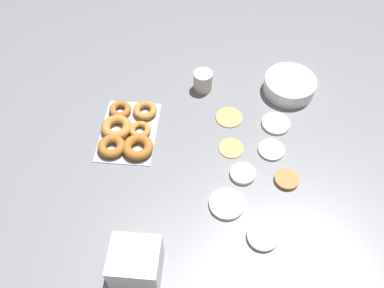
{
  "coord_description": "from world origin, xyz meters",
  "views": [
    {
      "loc": [
        0.79,
        -0.04,
        1.19
      ],
      "look_at": [
        -0.07,
        -0.12,
        0.04
      ],
      "focal_mm": 38.0,
      "sensor_mm": 36.0,
      "label": 1
    }
  ],
  "objects_px": {
    "paper_cup": "(203,81)",
    "pancake_5": "(263,237)",
    "batter_bowl": "(289,85)",
    "pancake_6": "(231,148)",
    "container_stack": "(136,264)",
    "pancake_0": "(287,179)",
    "pancake_3": "(227,204)",
    "pancake_7": "(229,117)",
    "pancake_4": "(243,174)",
    "pancake_2": "(276,124)",
    "donut_tray": "(127,131)",
    "pancake_1": "(271,150)"
  },
  "relations": [
    {
      "from": "pancake_0",
      "to": "pancake_3",
      "type": "relative_size",
      "value": 0.73
    },
    {
      "from": "pancake_3",
      "to": "pancake_5",
      "type": "bearing_deg",
      "value": 47.78
    },
    {
      "from": "pancake_5",
      "to": "batter_bowl",
      "type": "height_order",
      "value": "batter_bowl"
    },
    {
      "from": "pancake_7",
      "to": "batter_bowl",
      "type": "bearing_deg",
      "value": 124.9
    },
    {
      "from": "pancake_2",
      "to": "pancake_4",
      "type": "distance_m",
      "value": 0.27
    },
    {
      "from": "pancake_6",
      "to": "paper_cup",
      "type": "xyz_separation_m",
      "value": [
        -0.29,
        -0.12,
        0.04
      ]
    },
    {
      "from": "pancake_3",
      "to": "pancake_7",
      "type": "relative_size",
      "value": 1.12
    },
    {
      "from": "pancake_3",
      "to": "pancake_4",
      "type": "xyz_separation_m",
      "value": [
        -0.12,
        0.05,
        0.0
      ]
    },
    {
      "from": "batter_bowl",
      "to": "paper_cup",
      "type": "relative_size",
      "value": 2.5
    },
    {
      "from": "pancake_1",
      "to": "pancake_2",
      "type": "bearing_deg",
      "value": 170.48
    },
    {
      "from": "pancake_5",
      "to": "pancake_7",
      "type": "height_order",
      "value": "pancake_5"
    },
    {
      "from": "pancake_2",
      "to": "batter_bowl",
      "type": "distance_m",
      "value": 0.19
    },
    {
      "from": "donut_tray",
      "to": "batter_bowl",
      "type": "height_order",
      "value": "batter_bowl"
    },
    {
      "from": "batter_bowl",
      "to": "paper_cup",
      "type": "bearing_deg",
      "value": -87.65
    },
    {
      "from": "batter_bowl",
      "to": "pancake_0",
      "type": "bearing_deg",
      "value": -3.81
    },
    {
      "from": "batter_bowl",
      "to": "pancake_7",
      "type": "bearing_deg",
      "value": -55.1
    },
    {
      "from": "pancake_2",
      "to": "batter_bowl",
      "type": "xyz_separation_m",
      "value": [
        -0.18,
        0.06,
        0.03
      ]
    },
    {
      "from": "pancake_0",
      "to": "pancake_5",
      "type": "bearing_deg",
      "value": -21.57
    },
    {
      "from": "pancake_2",
      "to": "pancake_0",
      "type": "bearing_deg",
      "value": 6.47
    },
    {
      "from": "pancake_5",
      "to": "paper_cup",
      "type": "xyz_separation_m",
      "value": [
        -0.63,
        -0.23,
        0.03
      ]
    },
    {
      "from": "pancake_6",
      "to": "container_stack",
      "type": "bearing_deg",
      "value": -28.58
    },
    {
      "from": "pancake_4",
      "to": "pancake_6",
      "type": "relative_size",
      "value": 0.98
    },
    {
      "from": "pancake_0",
      "to": "paper_cup",
      "type": "distance_m",
      "value": 0.52
    },
    {
      "from": "pancake_1",
      "to": "batter_bowl",
      "type": "xyz_separation_m",
      "value": [
        -0.31,
        0.08,
        0.03
      ]
    },
    {
      "from": "pancake_4",
      "to": "paper_cup",
      "type": "xyz_separation_m",
      "value": [
        -0.4,
        -0.17,
        0.03
      ]
    },
    {
      "from": "pancake_1",
      "to": "pancake_4",
      "type": "bearing_deg",
      "value": -42.09
    },
    {
      "from": "pancake_2",
      "to": "batter_bowl",
      "type": "height_order",
      "value": "batter_bowl"
    },
    {
      "from": "pancake_2",
      "to": "donut_tray",
      "type": "height_order",
      "value": "donut_tray"
    },
    {
      "from": "pancake_1",
      "to": "pancake_3",
      "type": "relative_size",
      "value": 0.82
    },
    {
      "from": "pancake_4",
      "to": "batter_bowl",
      "type": "distance_m",
      "value": 0.46
    },
    {
      "from": "pancake_4",
      "to": "paper_cup",
      "type": "relative_size",
      "value": 1.09
    },
    {
      "from": "pancake_1",
      "to": "pancake_7",
      "type": "bearing_deg",
      "value": -132.45
    },
    {
      "from": "pancake_0",
      "to": "pancake_3",
      "type": "bearing_deg",
      "value": -60.81
    },
    {
      "from": "pancake_0",
      "to": "pancake_7",
      "type": "xyz_separation_m",
      "value": [
        -0.27,
        -0.21,
        -0.0
      ]
    },
    {
      "from": "pancake_4",
      "to": "paper_cup",
      "type": "bearing_deg",
      "value": -157.56
    },
    {
      "from": "paper_cup",
      "to": "pancake_5",
      "type": "bearing_deg",
      "value": 20.13
    },
    {
      "from": "pancake_7",
      "to": "container_stack",
      "type": "relative_size",
      "value": 0.74
    },
    {
      "from": "pancake_1",
      "to": "pancake_7",
      "type": "xyz_separation_m",
      "value": [
        -0.14,
        -0.16,
        -0.0
      ]
    },
    {
      "from": "pancake_2",
      "to": "pancake_4",
      "type": "relative_size",
      "value": 1.2
    },
    {
      "from": "pancake_6",
      "to": "pancake_7",
      "type": "xyz_separation_m",
      "value": [
        -0.15,
        -0.01,
        0.0
      ]
    },
    {
      "from": "pancake_7",
      "to": "pancake_4",
      "type": "bearing_deg",
      "value": 12.1
    },
    {
      "from": "container_stack",
      "to": "paper_cup",
      "type": "height_order",
      "value": "container_stack"
    },
    {
      "from": "pancake_6",
      "to": "donut_tray",
      "type": "relative_size",
      "value": 0.31
    },
    {
      "from": "pancake_1",
      "to": "pancake_2",
      "type": "distance_m",
      "value": 0.13
    },
    {
      "from": "pancake_7",
      "to": "batter_bowl",
      "type": "height_order",
      "value": "batter_bowl"
    },
    {
      "from": "pancake_3",
      "to": "pancake_4",
      "type": "bearing_deg",
      "value": 157.24
    },
    {
      "from": "pancake_3",
      "to": "batter_bowl",
      "type": "xyz_separation_m",
      "value": [
        -0.54,
        0.23,
        0.02
      ]
    },
    {
      "from": "pancake_2",
      "to": "donut_tray",
      "type": "distance_m",
      "value": 0.56
    },
    {
      "from": "pancake_1",
      "to": "pancake_3",
      "type": "distance_m",
      "value": 0.28
    },
    {
      "from": "pancake_5",
      "to": "pancake_6",
      "type": "relative_size",
      "value": 1.09
    }
  ]
}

